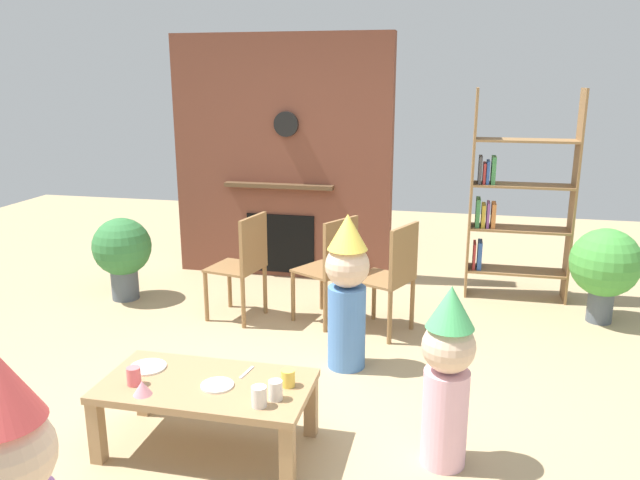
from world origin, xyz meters
TOP-DOWN VIEW (x-y plane):
  - ground_plane at (0.00, 0.00)m, footprint 12.00×12.00m
  - brick_fireplace_feature at (-0.73, 2.60)m, footprint 2.20×0.28m
  - bookshelf at (1.48, 2.40)m, footprint 0.90×0.28m
  - coffee_table at (-0.28, -0.51)m, footprint 1.13×0.59m
  - paper_cup_near_left at (0.08, -0.68)m, footprint 0.08×0.08m
  - paper_cup_near_right at (-0.64, -0.61)m, footprint 0.07×0.07m
  - paper_cup_center at (0.14, -0.60)m, footprint 0.07×0.07m
  - paper_cup_far_left at (0.17, -0.45)m, footprint 0.08×0.08m
  - paper_plate_front at (-0.20, -0.54)m, footprint 0.18×0.18m
  - paper_plate_rear at (-0.67, -0.42)m, footprint 0.21×0.21m
  - birthday_cake_slice at (-0.55, -0.70)m, footprint 0.10×0.10m
  - table_fork at (-0.10, -0.35)m, footprint 0.04×0.15m
  - child_in_pink at (0.99, -0.37)m, footprint 0.28×0.28m
  - child_by_the_chairs at (0.29, 0.64)m, footprint 0.31×0.31m
  - dining_chair_left at (-0.70, 1.33)m, footprint 0.47×0.47m
  - dining_chair_middle at (0.03, 1.40)m, footprint 0.54×0.54m
  - dining_chair_right at (0.53, 1.28)m, footprint 0.53×0.53m
  - potted_plant_tall at (2.21, 1.92)m, footprint 0.57×0.57m
  - potted_plant_short at (-1.95, 1.56)m, footprint 0.53×0.53m

SIDE VIEW (x-z plane):
  - ground_plane at x=0.00m, z-range 0.00..0.00m
  - coffee_table at x=-0.28m, z-range 0.14..0.53m
  - table_fork at x=-0.10m, z-range 0.40..0.40m
  - paper_plate_front at x=-0.20m, z-range 0.40..0.41m
  - paper_plate_rear at x=-0.67m, z-range 0.40..0.41m
  - birthday_cake_slice at x=-0.55m, z-range 0.40..0.47m
  - paper_cup_far_left at x=0.17m, z-range 0.40..0.49m
  - paper_cup_near_right at x=-0.64m, z-range 0.40..0.49m
  - paper_cup_center at x=0.14m, z-range 0.40..0.50m
  - paper_cup_near_left at x=0.08m, z-range 0.40..0.50m
  - potted_plant_short at x=-1.95m, z-range 0.08..0.84m
  - potted_plant_tall at x=2.21m, z-range 0.09..0.89m
  - dining_chair_left at x=-0.70m, z-range 0.06..0.96m
  - dining_chair_middle at x=0.03m, z-range 0.06..0.96m
  - dining_chair_right at x=0.53m, z-range 0.06..0.96m
  - child_in_pink at x=0.99m, z-range 0.03..1.02m
  - child_by_the_chairs at x=0.29m, z-range 0.03..1.14m
  - bookshelf at x=1.48m, z-range -0.07..1.83m
  - brick_fireplace_feature at x=-0.73m, z-range -0.01..2.39m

